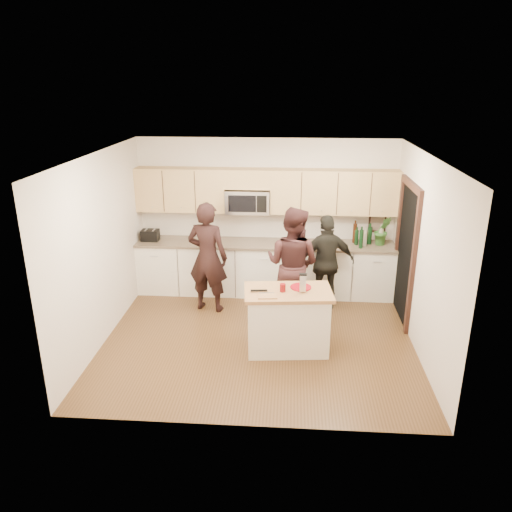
# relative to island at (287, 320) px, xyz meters

# --- Properties ---
(floor) EXTENTS (4.50, 4.50, 0.00)m
(floor) POSITION_rel_island_xyz_m (-0.42, 0.28, -0.45)
(floor) COLOR brown
(floor) RESTS_ON ground
(room_shell) EXTENTS (4.52, 4.02, 2.71)m
(room_shell) POSITION_rel_island_xyz_m (-0.42, 0.28, 1.28)
(room_shell) COLOR beige
(room_shell) RESTS_ON ground
(back_cabinetry) EXTENTS (4.50, 0.66, 0.94)m
(back_cabinetry) POSITION_rel_island_xyz_m (-0.42, 1.97, 0.02)
(back_cabinetry) COLOR white
(back_cabinetry) RESTS_ON ground
(upper_cabinetry) EXTENTS (4.50, 0.33, 0.75)m
(upper_cabinetry) POSITION_rel_island_xyz_m (-0.39, 2.11, 1.39)
(upper_cabinetry) COLOR tan
(upper_cabinetry) RESTS_ON ground
(microwave) EXTENTS (0.76, 0.41, 0.40)m
(microwave) POSITION_rel_island_xyz_m (-0.73, 2.07, 1.20)
(microwave) COLOR silver
(microwave) RESTS_ON ground
(doorway) EXTENTS (0.06, 1.25, 2.20)m
(doorway) POSITION_rel_island_xyz_m (1.81, 1.18, 0.70)
(doorway) COLOR black
(doorway) RESTS_ON ground
(framed_picture) EXTENTS (0.30, 0.03, 0.38)m
(framed_picture) POSITION_rel_island_xyz_m (1.53, 2.26, 0.83)
(framed_picture) COLOR black
(framed_picture) RESTS_ON ground
(dish_towel) EXTENTS (0.34, 0.60, 0.48)m
(dish_towel) POSITION_rel_island_xyz_m (-1.37, 1.78, 0.35)
(dish_towel) COLOR white
(dish_towel) RESTS_ON ground
(island) EXTENTS (1.26, 0.82, 0.90)m
(island) POSITION_rel_island_xyz_m (0.00, 0.00, 0.00)
(island) COLOR white
(island) RESTS_ON ground
(red_plate) EXTENTS (0.29, 0.29, 0.02)m
(red_plate) POSITION_rel_island_xyz_m (0.17, 0.12, 0.45)
(red_plate) COLOR maroon
(red_plate) RESTS_ON island
(box_grater) EXTENTS (0.10, 0.07, 0.25)m
(box_grater) POSITION_rel_island_xyz_m (0.20, -0.04, 0.59)
(box_grater) COLOR silver
(box_grater) RESTS_ON red_plate
(drink_glass) EXTENTS (0.08, 0.08, 0.11)m
(drink_glass) POSITION_rel_island_xyz_m (-0.07, -0.04, 0.50)
(drink_glass) COLOR maroon
(drink_glass) RESTS_ON island
(cutting_board) EXTENTS (0.27, 0.22, 0.02)m
(cutting_board) POSITION_rel_island_xyz_m (-0.27, -0.21, 0.45)
(cutting_board) COLOR #A87446
(cutting_board) RESTS_ON island
(tongs) EXTENTS (0.23, 0.05, 0.02)m
(tongs) POSITION_rel_island_xyz_m (-0.40, -0.08, 0.47)
(tongs) COLOR black
(tongs) RESTS_ON cutting_board
(knife) EXTENTS (0.21, 0.04, 0.01)m
(knife) POSITION_rel_island_xyz_m (-0.29, -0.14, 0.47)
(knife) COLOR silver
(knife) RESTS_ON cutting_board
(toaster) EXTENTS (0.30, 0.22, 0.20)m
(toaster) POSITION_rel_island_xyz_m (-2.46, 1.95, 0.58)
(toaster) COLOR black
(toaster) RESTS_ON back_cabinetry
(bottle_cluster) EXTENTS (0.51, 0.36, 0.40)m
(bottle_cluster) POSITION_rel_island_xyz_m (1.31, 1.97, 0.66)
(bottle_cluster) COLOR black
(bottle_cluster) RESTS_ON back_cabinetry
(orchid) EXTENTS (0.31, 0.26, 0.51)m
(orchid) POSITION_rel_island_xyz_m (1.58, 2.00, 0.74)
(orchid) COLOR #3B742E
(orchid) RESTS_ON back_cabinetry
(woman_left) EXTENTS (0.75, 0.57, 1.83)m
(woman_left) POSITION_rel_island_xyz_m (-1.32, 1.21, 0.46)
(woman_left) COLOR black
(woman_left) RESTS_ON ground
(woman_center) EXTENTS (1.10, 1.00, 1.83)m
(woman_center) POSITION_rel_island_xyz_m (0.05, 1.00, 0.46)
(woman_center) COLOR #321919
(woman_center) RESTS_ON ground
(woman_right) EXTENTS (1.00, 0.59, 1.60)m
(woman_right) POSITION_rel_island_xyz_m (0.61, 1.41, 0.35)
(woman_right) COLOR black
(woman_right) RESTS_ON ground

